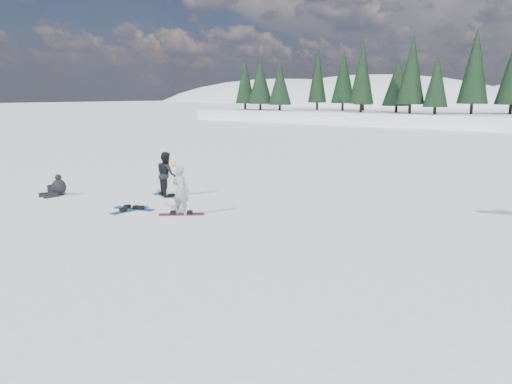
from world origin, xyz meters
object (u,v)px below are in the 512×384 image
snowboarder_man (166,174)px  gear_bag (54,189)px  snowboard_loose_c (134,209)px  snowboard_loose_a (130,210)px  snowboarder_woman (181,190)px  seated_rider (58,187)px

snowboarder_man → gear_bag: 4.88m
snowboard_loose_c → snowboard_loose_a: bearing=-89.4°
snowboarder_woman → snowboard_loose_c: snowboarder_woman is taller
snowboarder_man → snowboard_loose_c: bearing=134.9°
snowboarder_man → snowboard_loose_c: (0.76, -2.26, -0.87)m
snowboarder_woman → snowboard_loose_c: bearing=-0.5°
snowboarder_man → snowboard_loose_a: 2.78m
gear_bag → snowboard_loose_c: (5.02, 0.00, -0.14)m
snowboarder_man → gear_bag: size_ratio=3.92×
snowboarder_man → snowboard_loose_a: (0.85, -2.50, -0.87)m
snowboarder_man → snowboard_loose_c: snowboarder_man is taller
gear_bag → snowboard_loose_a: (5.10, -0.24, -0.14)m
snowboarder_woman → snowboarder_man: size_ratio=1.02×
seated_rider → snowboard_loose_c: bearing=18.3°
gear_bag → snowboard_loose_a: bearing=-2.7°
seated_rider → gear_bag: size_ratio=2.39×
gear_bag → snowboarder_woman: bearing=3.5°
gear_bag → snowboard_loose_c: gear_bag is taller
snowboarder_woman → seated_rider: 6.30m
snowboarder_man → gear_bag: snowboarder_man is taller
snowboarder_woman → snowboarder_man: snowboarder_woman is taller
snowboarder_man → seated_rider: 4.39m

